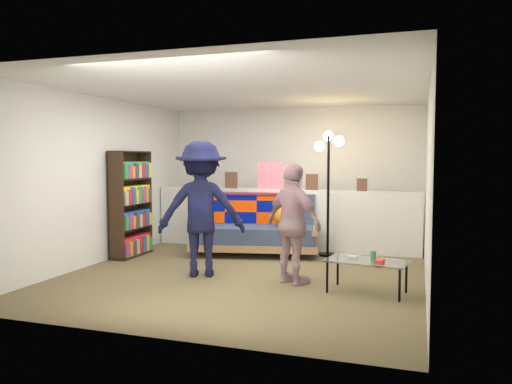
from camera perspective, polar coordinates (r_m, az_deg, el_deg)
ground at (r=6.71m, az=-1.08°, el=-9.21°), size 5.00×5.00×0.00m
room_shell at (r=6.98m, az=0.18°, el=5.13°), size 4.60×5.05×2.45m
half_wall_ledge at (r=8.31m, az=3.02°, el=-3.14°), size 4.45×0.15×1.00m
ledge_decor at (r=8.30m, az=1.50°, el=1.54°), size 2.97×0.02×0.45m
futon_sofa at (r=7.92m, az=0.06°, el=-4.27°), size 2.11×1.29×0.85m
bookshelf at (r=7.95m, az=-14.12°, el=-1.71°), size 0.27×0.81×1.63m
coffee_table at (r=5.81m, az=12.62°, el=-7.85°), size 0.95×0.62×0.46m
floor_lamp at (r=7.79m, az=8.30°, el=2.80°), size 0.45×0.38×1.94m
person_left at (r=6.47m, az=-6.28°, el=-1.93°), size 1.28×1.01×1.73m
person_right at (r=6.03m, az=4.31°, el=-3.65°), size 0.92×0.76×1.46m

